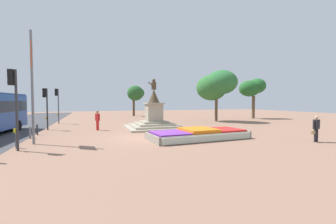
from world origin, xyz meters
TOP-DOWN VIEW (x-y plane):
  - ground_plane at (0.00, 0.00)m, footprint 91.66×91.66m
  - flower_planter at (3.57, -1.68)m, footprint 6.96×3.32m
  - statue_monument at (2.25, 5.18)m, footprint 5.17×5.17m
  - traffic_light_near_crossing at (-7.02, -2.01)m, footprint 0.41×0.29m
  - traffic_light_mid_block at (-7.15, 6.93)m, footprint 0.41×0.28m
  - traffic_light_far_corner at (-7.00, 12.83)m, footprint 0.42×0.30m
  - banner_pole at (-6.59, -0.22)m, footprint 0.24×1.30m
  - pedestrian_with_handbag at (9.95, -5.06)m, footprint 0.73×0.26m
  - pedestrian_near_planter at (-2.85, 5.26)m, footprint 0.41×0.46m
  - kerb_bollard_mid_a at (-7.17, -1.28)m, footprint 0.14×0.14m
  - kerb_bollard_mid_b at (-7.32, 2.12)m, footprint 0.15×0.15m
  - kerb_bollard_north at (-7.23, 3.84)m, footprint 0.13×0.13m
  - park_tree_far_left at (19.32, 12.30)m, footprint 4.00×2.88m
  - park_tree_behind_statue at (3.99, 23.50)m, footprint 3.04×2.86m
  - park_tree_far_right at (11.60, 9.65)m, footprint 4.57×5.14m

SIDE VIEW (x-z plane):
  - ground_plane at x=0.00m, z-range 0.00..0.00m
  - flower_planter at x=3.57m, z-range -0.06..0.65m
  - kerb_bollard_north at x=-7.23m, z-range 0.02..0.85m
  - kerb_bollard_mid_a at x=-7.17m, z-range 0.02..0.86m
  - kerb_bollard_mid_b at x=-7.32m, z-range 0.02..0.87m
  - statue_monument at x=2.25m, z-range -1.49..3.18m
  - pedestrian_with_handbag at x=9.95m, z-range 0.10..1.75m
  - pedestrian_near_planter at x=-2.85m, z-range 0.14..1.88m
  - traffic_light_mid_block at x=-7.15m, z-range 0.69..4.39m
  - traffic_light_far_corner at x=-7.00m, z-range 0.73..4.70m
  - traffic_light_near_crossing at x=-7.02m, z-range 0.76..4.92m
  - banner_pole at x=-6.59m, z-range 0.38..7.07m
  - park_tree_behind_statue at x=3.99m, z-range 1.31..6.58m
  - park_tree_far_left at x=19.32m, z-range 1.58..7.53m
  - park_tree_far_right at x=11.60m, z-range 1.38..7.79m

